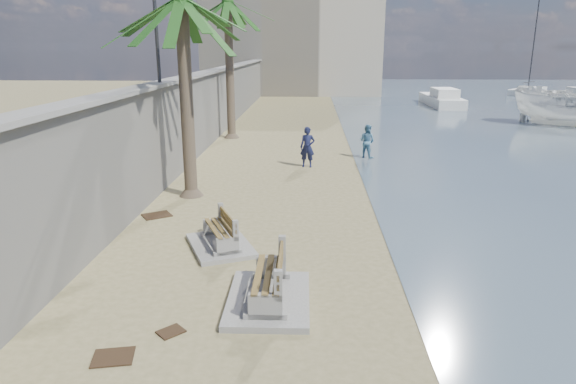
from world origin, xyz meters
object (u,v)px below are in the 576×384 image
object	(u,v)px
bench_near	(268,282)
person_a	(307,144)
sailboat_west	(528,90)
person_b	(367,139)
palm_mid	(181,2)
yacht_far	(441,101)
palm_back	(228,4)
bench_far	(220,234)

from	to	relation	value
bench_near	person_a	world-z (taller)	person_a
bench_near	sailboat_west	world-z (taller)	sailboat_west
bench_near	person_b	bearing A→B (deg)	76.50
palm_mid	yacht_far	size ratio (longest dim) A/B	0.89
person_a	person_b	bearing A→B (deg)	42.77
palm_back	person_a	xyz separation A→B (m)	(4.18, -6.86, -5.95)
person_b	person_a	bearing A→B (deg)	72.69
palm_back	yacht_far	size ratio (longest dim) A/B	1.00
bench_near	bench_far	size ratio (longest dim) A/B	0.98
person_b	yacht_far	xyz separation A→B (m)	(8.51, 21.70, -0.47)
palm_mid	person_a	size ratio (longest dim) A/B	3.72
bench_far	palm_mid	world-z (taller)	palm_mid
bench_near	bench_far	distance (m)	3.10
bench_near	palm_mid	bearing A→B (deg)	113.52
palm_back	person_b	size ratio (longest dim) A/B	4.79
bench_far	person_a	bearing A→B (deg)	77.04
palm_mid	person_a	xyz separation A→B (m)	(3.82, 4.46, -5.13)
person_b	palm_back	bearing A→B (deg)	0.40
person_a	palm_mid	bearing A→B (deg)	-124.32
bench_near	sailboat_west	xyz separation A→B (m)	(23.68, 47.12, -0.07)
bench_far	person_a	world-z (taller)	person_a
bench_far	yacht_far	size ratio (longest dim) A/B	0.30
person_b	bench_far	bearing A→B (deg)	102.94
bench_far	palm_back	bearing A→B (deg)	97.59
palm_mid	yacht_far	bearing A→B (deg)	61.97
person_a	bench_far	bearing A→B (deg)	-96.67
bench_near	person_b	world-z (taller)	person_b
yacht_far	person_a	bearing A→B (deg)	154.89
palm_mid	palm_back	xyz separation A→B (m)	(-0.35, 11.32, 0.82)
yacht_far	sailboat_west	world-z (taller)	sailboat_west
person_a	bench_near	bearing A→B (deg)	-86.90
palm_back	person_b	world-z (taller)	palm_back
bench_near	person_a	bearing A→B (deg)	86.82
person_a	yacht_far	distance (m)	26.15
person_b	yacht_far	size ratio (longest dim) A/B	0.21
palm_back	person_b	distance (m)	10.36
yacht_far	palm_back	bearing A→B (deg)	137.74
bench_far	yacht_far	bearing A→B (deg)	67.97
bench_far	person_b	xyz separation A→B (m)	(4.70, 10.93, 0.46)
bench_near	bench_far	world-z (taller)	bench_near
palm_mid	palm_back	bearing A→B (deg)	91.80
bench_near	palm_back	size ratio (longest dim) A/B	0.29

